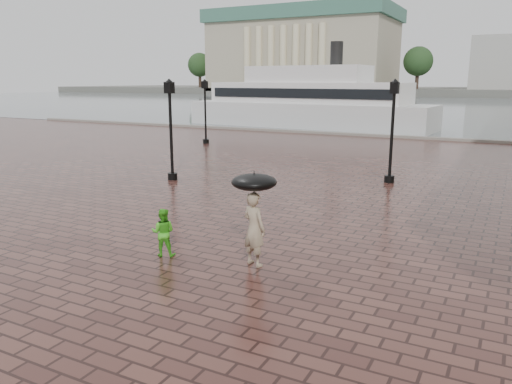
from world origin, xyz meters
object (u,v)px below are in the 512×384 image
street_lamps (323,121)px  adult_pedestrian (254,229)px  ferry_near (307,102)px  child_pedestrian (163,232)px

street_lamps → adult_pedestrian: size_ratio=11.57×
street_lamps → ferry_near: size_ratio=0.87×
adult_pedestrian → ferry_near: size_ratio=0.08×
child_pedestrian → ferry_near: (-10.37, 35.85, 1.75)m
adult_pedestrian → child_pedestrian: bearing=30.6°
street_lamps → adult_pedestrian: bearing=-75.8°
street_lamps → child_pedestrian: 16.03m
adult_pedestrian → child_pedestrian: 2.47m
adult_pedestrian → ferry_near: bearing=-51.2°
child_pedestrian → street_lamps: bearing=-108.1°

